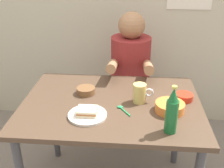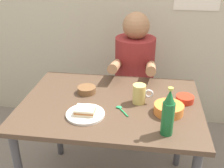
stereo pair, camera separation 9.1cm
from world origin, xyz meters
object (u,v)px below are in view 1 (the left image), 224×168
(plate_orange, at_px, (87,115))
(dining_table, at_px, (111,115))
(beer_bottle, at_px, (172,112))
(sandwich, at_px, (87,111))
(stool, at_px, (129,106))
(person_seated, at_px, (130,62))
(sauce_bowl_chili, at_px, (184,97))
(beer_mug, at_px, (140,93))

(plate_orange, bearing_deg, dining_table, 54.36)
(beer_bottle, bearing_deg, sandwich, 166.26)
(dining_table, height_order, stool, dining_table)
(plate_orange, bearing_deg, sandwich, 90.00)
(dining_table, xyz_separation_m, person_seated, (0.11, 0.62, 0.12))
(stool, height_order, sauce_bowl_chili, sauce_bowl_chili)
(person_seated, bearing_deg, stool, 90.00)
(person_seated, height_order, sandwich, person_seated)
(plate_orange, bearing_deg, beer_mug, 32.52)
(plate_orange, height_order, beer_bottle, beer_bottle)
(beer_bottle, bearing_deg, dining_table, 139.45)
(beer_bottle, bearing_deg, stool, 103.69)
(sandwich, xyz_separation_m, beer_mug, (0.30, 0.19, 0.03))
(person_seated, bearing_deg, beer_mug, -83.48)
(beer_mug, height_order, sauce_bowl_chili, beer_mug)
(sandwich, bearing_deg, stool, 74.17)
(sandwich, bearing_deg, sauce_bowl_chili, 22.42)
(dining_table, xyz_separation_m, stool, (0.11, 0.63, -0.30))
(dining_table, distance_m, beer_mug, 0.23)
(beer_mug, relative_size, sauce_bowl_chili, 1.15)
(dining_table, height_order, beer_bottle, beer_bottle)
(plate_orange, relative_size, beer_mug, 1.75)
(person_seated, distance_m, beer_bottle, 0.93)
(person_seated, bearing_deg, plate_orange, -106.05)
(stool, distance_m, beer_mug, 0.76)
(sandwich, distance_m, sauce_bowl_chili, 0.62)
(sandwich, height_order, beer_bottle, beer_bottle)
(stool, bearing_deg, beer_bottle, -76.31)
(beer_mug, bearing_deg, sauce_bowl_chili, 9.79)
(dining_table, xyz_separation_m, beer_bottle, (0.33, -0.28, 0.21))
(beer_bottle, bearing_deg, person_seated, 103.85)
(plate_orange, xyz_separation_m, beer_mug, (0.30, 0.19, 0.05))
(dining_table, height_order, person_seated, person_seated)
(plate_orange, relative_size, beer_bottle, 0.84)
(dining_table, height_order, sauce_bowl_chili, sauce_bowl_chili)
(dining_table, bearing_deg, plate_orange, -125.64)
(stool, relative_size, sauce_bowl_chili, 4.09)
(beer_bottle, distance_m, sauce_bowl_chili, 0.38)
(beer_bottle, relative_size, sauce_bowl_chili, 2.38)
(person_seated, distance_m, sauce_bowl_chili, 0.65)
(stool, xyz_separation_m, sandwich, (-0.23, -0.80, 0.42))
(dining_table, distance_m, stool, 0.70)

